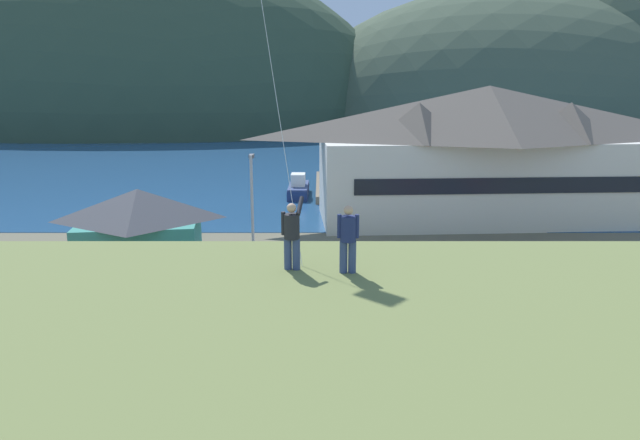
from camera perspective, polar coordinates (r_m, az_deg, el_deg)
The scene contains 19 objects.
ground_plane at distance 23.63m, azimuth 2.13°, elevation -12.52°, with size 600.00×600.00×0.00m, color #66604C.
parking_lot_pad at distance 28.18m, azimuth 1.77°, elevation -7.95°, with size 40.00×20.00×0.10m, color gray.
bay_water at distance 81.87m, azimuth 0.62°, elevation 6.29°, with size 360.00×84.00×0.03m, color navy.
far_hill_east_peak at distance 137.23m, azimuth -17.91°, elevation 8.58°, with size 118.88×65.71×74.95m, color #334733.
far_hill_center_saddle at distance 140.73m, azimuth 17.27°, elevation 8.73°, with size 97.83×73.76×60.17m, color #42513D.
harbor_lodge at distance 45.22m, azimuth 16.00°, elevation 6.59°, with size 26.35×10.92×10.00m.
storage_shed_near_lot at distance 32.47m, azimuth -17.22°, elevation -1.10°, with size 7.19×6.04×4.83m.
wharf_dock at distance 56.53m, azimuth 1.26°, elevation 3.34°, with size 3.20×14.15×0.70m.
moored_boat_wharfside at distance 53.23m, azimuth -2.11°, elevation 3.09°, with size 1.87×5.60×2.16m.
parked_car_back_row_left at distance 31.62m, azimuth 23.50°, elevation -4.74°, with size 4.31×2.27×1.82m.
parked_car_front_row_red at distance 27.20m, azimuth -26.58°, elevation -7.98°, with size 4.31×2.28×1.82m.
parked_car_front_row_end at distance 24.37m, azimuth -10.73°, elevation -9.17°, with size 4.24×2.14×1.82m.
parked_car_front_row_silver at distance 26.21m, azimuth 24.34°, elevation -8.53°, with size 4.35×2.37×1.82m.
parked_car_back_row_right at distance 24.33m, azimuth 4.04°, elevation -8.99°, with size 4.35×2.37×1.82m.
parked_car_mid_row_near at distance 30.22m, azimuth 7.36°, elevation -4.51°, with size 4.34×2.33×1.82m.
parked_car_lone_by_shed at distance 28.46m, azimuth -4.70°, elevation -5.60°, with size 4.24×2.14×1.82m.
parking_light_pole at distance 32.67m, azimuth -6.66°, elevation 1.79°, with size 0.24×0.78×6.29m.
person_kite_flyer at distance 14.81m, azimuth -2.77°, elevation -1.33°, with size 0.58×0.63×1.86m.
person_companion at distance 14.55m, azimuth 2.78°, elevation -1.67°, with size 0.55×0.40×1.74m.
Camera 1 is at (-0.85, -21.21, 10.39)m, focal length 32.61 mm.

